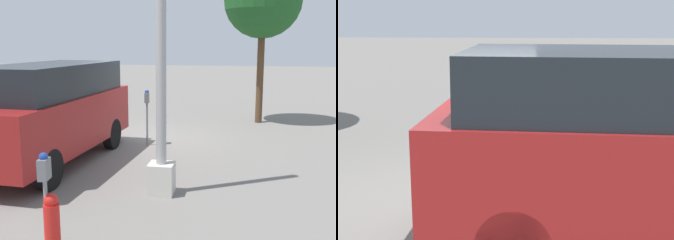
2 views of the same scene
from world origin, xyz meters
The scene contains 8 objects.
ground_plane centered at (0.00, 0.00, 0.00)m, with size 80.00×80.00×0.00m, color slate.
parking_meter_near centered at (0.64, 0.41, 1.07)m, with size 0.21×0.13×1.45m.
parking_meter_far centered at (6.54, 0.53, 0.98)m, with size 0.21×0.13×1.33m.
lamp_post centered at (4.11, 1.48, 2.28)m, with size 0.44×0.44×6.36m.
parked_van centered at (2.62, -1.28, 1.19)m, with size 5.17×2.12×2.18m.
car_distant centered at (-7.63, -7.21, 0.78)m, with size 4.48×1.95×1.46m.
street_tree centered at (-3.18, 3.34, 3.98)m, with size 2.48×2.48×5.25m.
fire_hydrant centered at (6.53, 0.59, 0.41)m, with size 0.20×0.20×0.82m.
Camera 1 is at (11.05, 2.87, 2.61)m, focal length 45.00 mm.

